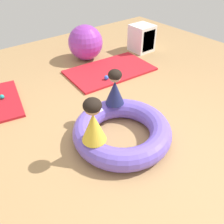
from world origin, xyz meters
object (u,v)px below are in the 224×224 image
storage_cube (142,38)px  play_ball_teal (2,97)px  play_ball_blue (106,78)px  exercise_ball_large (86,43)px  inflatable_cushion (122,131)px  child_in_yellow (93,121)px  child_in_navy (115,87)px

storage_cube → play_ball_teal: bearing=-178.4°
play_ball_blue → exercise_ball_large: 1.09m
inflatable_cushion → child_in_yellow: (-0.43, -0.03, 0.40)m
play_ball_teal → play_ball_blue: play_ball_blue is taller
play_ball_blue → storage_cube: bearing=22.9°
child_in_yellow → play_ball_teal: size_ratio=7.68×
storage_cube → exercise_ball_large: bearing=161.3°
child_in_navy → storage_cube: (2.00, 1.52, -0.23)m
play_ball_blue → exercise_ball_large: exercise_ball_large is taller
play_ball_teal → play_ball_blue: (1.64, -0.53, 0.00)m
play_ball_blue → exercise_ball_large: bearing=76.0°
inflatable_cushion → child_in_navy: size_ratio=2.50×
inflatable_cushion → child_in_yellow: 0.59m
child_in_navy → play_ball_teal: 1.86m
child_in_navy → child_in_yellow: child_in_yellow is taller
child_in_yellow → play_ball_teal: (-0.47, 1.85, -0.46)m
child_in_yellow → storage_cube: 3.27m
inflatable_cushion → storage_cube: bearing=41.0°
play_ball_teal → play_ball_blue: bearing=-17.8°
play_ball_teal → exercise_ball_large: size_ratio=0.10×
inflatable_cushion → play_ball_teal: inflatable_cushion is taller
play_ball_blue → storage_cube: (1.46, 0.61, 0.20)m
play_ball_blue → child_in_yellow: bearing=-131.5°
play_ball_blue → child_in_navy: bearing=-120.9°
child_in_navy → exercise_ball_large: size_ratio=0.71×
play_ball_blue → storage_cube: size_ratio=0.14×
child_in_navy → child_in_yellow: (-0.63, -0.42, 0.02)m
child_in_yellow → storage_cube: (2.63, 1.94, -0.25)m
inflatable_cushion → storage_cube: size_ratio=2.20×
play_ball_teal → storage_cube: storage_cube is taller
exercise_ball_large → storage_cube: bearing=-18.7°
child_in_yellow → play_ball_teal: 1.96m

